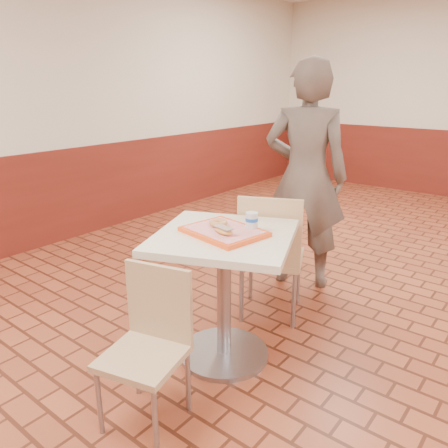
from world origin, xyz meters
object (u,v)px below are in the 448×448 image
Objects in this scene: ring_donut at (219,223)px; chair_main_back at (271,251)px; main_table at (224,276)px; serving_tray at (224,231)px; customer at (305,177)px; long_john_donut at (223,231)px; chair_main_front at (150,338)px; paper_cup at (252,220)px.

chair_main_back is at bearing 87.48° from ring_donut.
main_table is 0.29m from serving_tray.
long_john_donut is (0.22, -1.36, -0.06)m from customer.
chair_main_back reaches higher than main_table.
ring_donut is at bearing 62.61° from chair_main_back.
chair_main_front is at bearing -87.62° from serving_tray.
paper_cup is at bearing 48.50° from main_table.
main_table is 0.33m from long_john_donut.
paper_cup is (0.06, 0.19, 0.03)m from long_john_donut.
customer is (-0.13, 0.71, 0.41)m from chair_main_back.
serving_tray is 0.09m from long_john_donut.
chair_main_front is 8.67× the size of paper_cup.
serving_tray is (0.00, 0.00, 0.29)m from main_table.
main_table is 0.39m from paper_cup.
paper_cup reaches higher than ring_donut.
long_john_donut reaches higher than ring_donut.
ring_donut is (-0.07, 0.03, 0.32)m from main_table.
ring_donut is at bearing 155.75° from main_table.
serving_tray is at bearing -24.25° from ring_donut.
paper_cup is at bearing 28.27° from ring_donut.
serving_tray is 4.10× the size of ring_donut.
ring_donut is at bearing 82.94° from chair_main_front.
serving_tray is (0.17, -1.29, -0.09)m from customer.
serving_tray is at bearing 77.39° from chair_main_front.
long_john_donut reaches higher than chair_main_front.
main_table is at bearing -90.00° from serving_tray.
main_table is 0.59m from chair_main_back.
customer reaches higher than chair_main_back.
customer is 1.38m from long_john_donut.
ring_donut is 0.20m from paper_cup.
chair_main_back is 2.13× the size of serving_tray.
main_table is at bearing -24.25° from ring_donut.
main_table is 0.44× the size of customer.
chair_main_back is at bearing 94.02° from serving_tray.
customer reaches higher than main_table.
serving_tray is (-0.03, 0.63, 0.39)m from chair_main_front.
paper_cup reaches higher than serving_tray.
paper_cup is at bearing 68.69° from chair_main_front.
long_john_donut is 0.20m from paper_cup.
chair_main_back is 0.67m from serving_tray.
serving_tray is (0.04, -0.59, 0.32)m from chair_main_back.
long_john_donut is (0.05, -0.07, 0.32)m from main_table.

